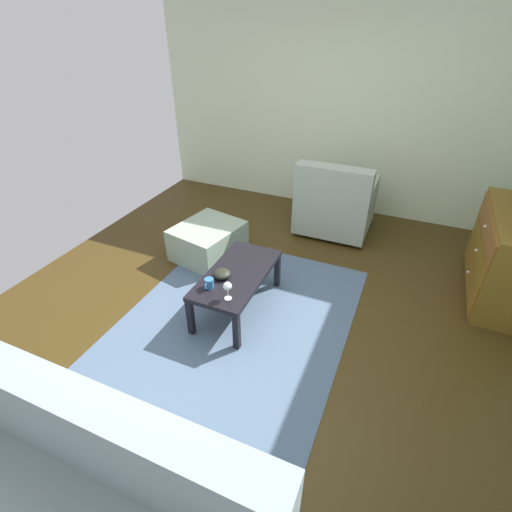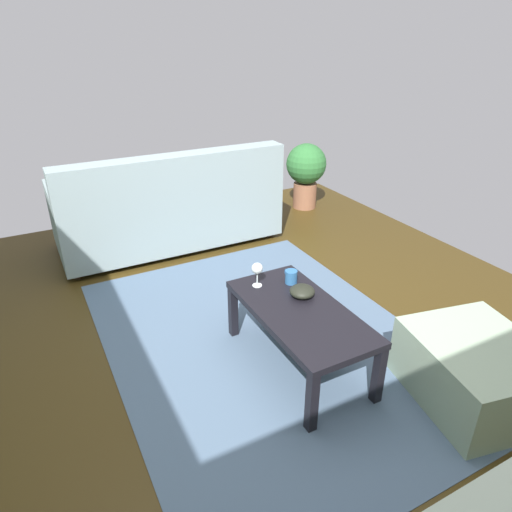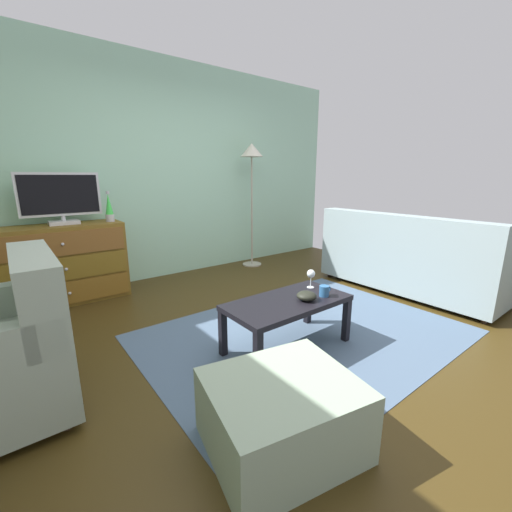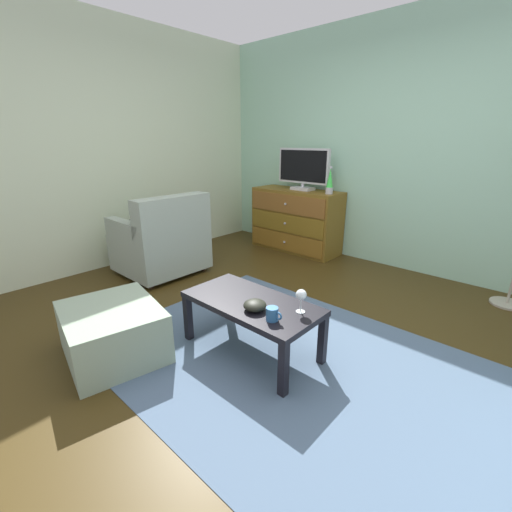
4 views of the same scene
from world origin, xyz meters
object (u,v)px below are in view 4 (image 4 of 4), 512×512
(coffee_table, at_px, (251,307))
(bowl_decorative, at_px, (255,305))
(tv, at_px, (303,168))
(lava_lamp, at_px, (330,182))
(wine_glass, at_px, (301,296))
(armchair, at_px, (162,242))
(ottoman, at_px, (113,332))
(dresser, at_px, (296,220))
(mug, at_px, (273,314))

(coffee_table, height_order, bowl_decorative, bowl_decorative)
(tv, relative_size, lava_lamp, 2.27)
(wine_glass, height_order, bowl_decorative, wine_glass)
(armchair, bearing_deg, tv, 69.80)
(tv, xyz_separation_m, ottoman, (0.45, -2.88, -0.92))
(lava_lamp, distance_m, coffee_table, 2.32)
(ottoman, bearing_deg, bowl_decorative, 37.27)
(dresser, height_order, armchair, armchair)
(dresser, bearing_deg, coffee_table, -60.98)
(tv, distance_m, coffee_table, 2.58)
(armchair, bearing_deg, bowl_decorative, -15.64)
(armchair, bearing_deg, dresser, 71.64)
(tv, bearing_deg, ottoman, -81.05)
(dresser, bearing_deg, wine_glass, -53.26)
(tv, height_order, ottoman, tv)
(tv, xyz_separation_m, mug, (1.42, -2.31, -0.66))
(coffee_table, bearing_deg, mug, -21.69)
(wine_glass, xyz_separation_m, bowl_decorative, (-0.24, -0.18, -0.08))
(dresser, relative_size, bowl_decorative, 8.06)
(tv, xyz_separation_m, coffee_table, (1.13, -2.19, -0.76))
(coffee_table, bearing_deg, wine_glass, 14.86)
(lava_lamp, height_order, wine_glass, lava_lamp)
(wine_glass, xyz_separation_m, armchair, (-2.12, 0.35, -0.14))
(tv, bearing_deg, mug, -58.45)
(wine_glass, bearing_deg, ottoman, -142.77)
(wine_glass, bearing_deg, lava_lamp, 117.13)
(coffee_table, height_order, mug, mug)
(lava_lamp, xyz_separation_m, bowl_decorative, (0.81, -2.21, -0.54))
(bowl_decorative, bearing_deg, lava_lamp, 110.05)
(bowl_decorative, xyz_separation_m, ottoman, (-0.79, -0.60, -0.25))
(wine_glass, bearing_deg, dresser, 126.74)
(tv, xyz_separation_m, armchair, (-0.64, -1.75, -0.73))
(tv, bearing_deg, dresser, -161.44)
(coffee_table, height_order, wine_glass, wine_glass)
(coffee_table, height_order, armchair, armchair)
(mug, distance_m, bowl_decorative, 0.17)
(mug, relative_size, armchair, 0.13)
(dresser, bearing_deg, bowl_decorative, -59.74)
(coffee_table, relative_size, wine_glass, 6.17)
(dresser, relative_size, coffee_table, 1.26)
(dresser, distance_m, tv, 0.69)
(tv, relative_size, wine_glass, 4.77)
(ottoman, bearing_deg, armchair, 134.15)
(mug, bearing_deg, ottoman, -149.13)
(wine_glass, height_order, ottoman, wine_glass)
(coffee_table, xyz_separation_m, wine_glass, (0.35, 0.09, 0.17))
(lava_lamp, distance_m, armchair, 2.09)
(coffee_table, distance_m, ottoman, 0.98)
(bowl_decorative, height_order, armchair, armchair)
(tv, xyz_separation_m, lava_lamp, (0.44, -0.07, -0.13))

